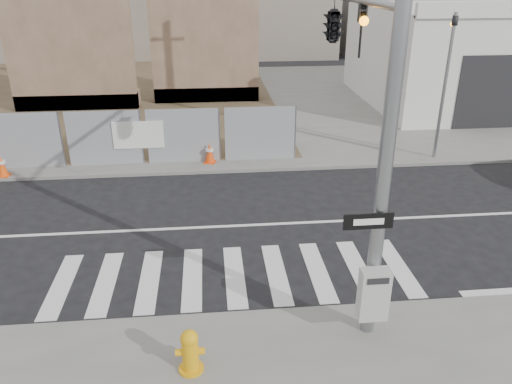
{
  "coord_description": "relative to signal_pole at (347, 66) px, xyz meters",
  "views": [
    {
      "loc": [
        -0.47,
        -12.49,
        6.67
      ],
      "look_at": [
        0.67,
        -0.82,
        1.4
      ],
      "focal_mm": 35.0,
      "sensor_mm": 36.0,
      "label": 1
    }
  ],
  "objects": [
    {
      "name": "signal_pole",
      "position": [
        0.0,
        0.0,
        0.0
      ],
      "size": [
        0.96,
        5.87,
        7.0
      ],
      "color": "gray",
      "rests_on": "sidewalk_near"
    },
    {
      "name": "sidewalk_far",
      "position": [
        -2.49,
        16.05,
        -4.72
      ],
      "size": [
        50.0,
        20.0,
        0.12
      ],
      "primitive_type": "cube",
      "color": "slate",
      "rests_on": "ground"
    },
    {
      "name": "far_signal_pole",
      "position": [
        5.51,
        6.65,
        -1.3
      ],
      "size": [
        0.16,
        0.2,
        5.6
      ],
      "color": "gray",
      "rests_on": "sidewalk_far"
    },
    {
      "name": "fire_hydrant",
      "position": [
        -3.45,
        -3.53,
        -4.24
      ],
      "size": [
        0.52,
        0.45,
        0.85
      ],
      "rotation": [
        0.0,
        0.0,
        0.0
      ],
      "color": "#E5A10C",
      "rests_on": "sidewalk_near"
    },
    {
      "name": "ground",
      "position": [
        -2.49,
        2.05,
        -4.78
      ],
      "size": [
        100.0,
        100.0,
        0.0
      ],
      "primitive_type": "plane",
      "color": "black",
      "rests_on": "ground"
    },
    {
      "name": "utility_pole_right",
      "position": [
        4.01,
        7.55,
        0.42
      ],
      "size": [
        1.6,
        0.28,
        10.0
      ],
      "color": "#493922",
      "rests_on": "sidewalk_far"
    },
    {
      "name": "traffic_cone_d",
      "position": [
        -2.98,
        6.88,
        -4.29
      ],
      "size": [
        0.48,
        0.48,
        0.77
      ],
      "rotation": [
        0.0,
        0.0,
        -0.25
      ],
      "color": "#EE420C",
      "rests_on": "sidewalk_far"
    },
    {
      "name": "auto_shop",
      "position": [
        11.5,
        15.01,
        -2.25
      ],
      "size": [
        12.0,
        10.2,
        5.95
      ],
      "color": "silver",
      "rests_on": "sidewalk_far"
    },
    {
      "name": "traffic_cone_c",
      "position": [
        -10.09,
        6.27,
        -4.28
      ],
      "size": [
        0.43,
        0.43,
        0.78
      ],
      "rotation": [
        0.0,
        0.0,
        -0.08
      ],
      "color": "#FD4E0D",
      "rests_on": "sidewalk_far"
    },
    {
      "name": "concrete_wall_right",
      "position": [
        -2.99,
        16.13,
        -1.4
      ],
      "size": [
        5.5,
        1.3,
        8.0
      ],
      "color": "brown",
      "rests_on": "sidewalk_far"
    },
    {
      "name": "concrete_wall_left",
      "position": [
        -9.49,
        15.13,
        -1.4
      ],
      "size": [
        6.0,
        1.3,
        8.0
      ],
      "color": "brown",
      "rests_on": "sidewalk_far"
    }
  ]
}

